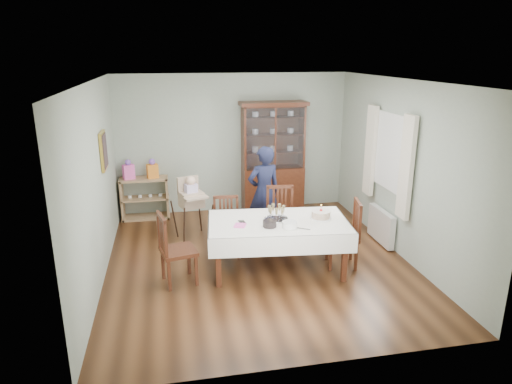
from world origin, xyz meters
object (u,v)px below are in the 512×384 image
object	(u,v)px
chair_end_left	(178,262)
chair_end_right	(343,246)
dining_table	(278,245)
birthday_cake	(321,215)
sideboard	(145,198)
chair_far_right	(280,231)
woman	(264,192)
gift_bag_pink	(129,170)
high_chair	(192,215)
gift_bag_orange	(152,169)
chair_far_left	(227,238)
china_cabinet	(273,156)
champagne_tray	(276,216)

from	to	relation	value
chair_end_left	chair_end_right	size ratio (longest dim) A/B	1.01
dining_table	birthday_cake	distance (m)	0.77
sideboard	chair_far_right	distance (m)	2.91
woman	gift_bag_pink	distance (m)	2.65
chair_far_right	high_chair	bearing A→B (deg)	161.41
woman	gift_bag_orange	bearing A→B (deg)	-47.72
sideboard	chair_end_right	size ratio (longest dim) A/B	0.89
woman	high_chair	world-z (taller)	woman
chair_far_left	chair_end_right	size ratio (longest dim) A/B	0.92
high_chair	gift_bag_pink	distance (m)	1.69
dining_table	sideboard	distance (m)	3.28
dining_table	china_cabinet	distance (m)	2.74
gift_bag_orange	china_cabinet	bearing A→B (deg)	-0.04
chair_end_right	high_chair	bearing A→B (deg)	-112.69
high_chair	birthday_cake	xyz separation A→B (m)	(1.79, -1.42, 0.38)
china_cabinet	dining_table	bearing A→B (deg)	-101.31
chair_far_left	chair_end_right	xyz separation A→B (m)	(1.65, -0.70, 0.03)
woman	gift_bag_pink	bearing A→B (deg)	-42.29
chair_end_left	birthday_cake	size ratio (longest dim) A/B	3.22
chair_far_right	gift_bag_pink	bearing A→B (deg)	150.82
chair_far_left	birthday_cake	bearing A→B (deg)	-22.78
chair_far_right	chair_end_right	xyz separation A→B (m)	(0.77, -0.75, -0.00)
chair_far_left	chair_end_left	xyz separation A→B (m)	(-0.79, -0.78, 0.03)
high_chair	gift_bag_orange	world-z (taller)	gift_bag_orange
china_cabinet	chair_end_right	size ratio (longest dim) A/B	2.16
dining_table	chair_end_right	xyz separation A→B (m)	(0.99, -0.05, -0.09)
high_chair	gift_bag_orange	size ratio (longest dim) A/B	3.00
dining_table	woman	bearing A→B (deg)	87.33
gift_bag_pink	gift_bag_orange	distance (m)	0.44
china_cabinet	chair_end_left	distance (m)	3.45
woman	sideboard	bearing A→B (deg)	-45.71
chair_far_right	chair_far_left	bearing A→B (deg)	-168.11
chair_end_left	gift_bag_pink	distance (m)	2.90
woman	birthday_cake	world-z (taller)	woman
sideboard	chair_far_left	bearing A→B (deg)	-56.01
chair_far_right	champagne_tray	distance (m)	0.86
chair_end_left	gift_bag_orange	world-z (taller)	gift_bag_orange
chair_far_left	chair_end_right	distance (m)	1.79
chair_far_left	sideboard	bearing A→B (deg)	128.52
birthday_cake	gift_bag_orange	bearing A→B (deg)	133.08
dining_table	champagne_tray	xyz separation A→B (m)	(-0.01, 0.06, 0.44)
sideboard	chair_end_left	bearing A→B (deg)	-79.01
chair_far_left	gift_bag_orange	distance (m)	2.35
dining_table	chair_end_left	distance (m)	1.46
gift_bag_pink	chair_end_right	bearing A→B (deg)	-39.23
china_cabinet	chair_far_left	size ratio (longest dim) A/B	2.36
chair_end_left	sideboard	bearing A→B (deg)	-1.77
sideboard	gift_bag_pink	bearing A→B (deg)	-175.58
china_cabinet	champagne_tray	size ratio (longest dim) A/B	6.29
dining_table	woman	world-z (taller)	woman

